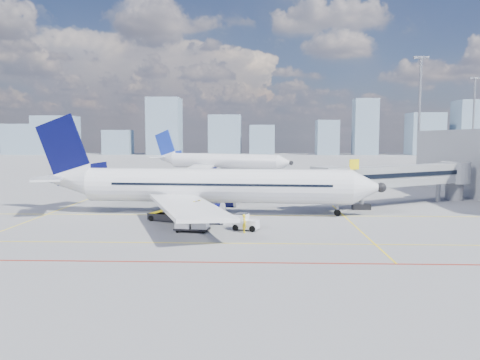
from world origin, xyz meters
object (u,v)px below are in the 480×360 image
object	(u,v)px
second_aircraft	(218,161)
ramp_worker	(245,224)
cargo_dolly	(192,222)
main_aircraft	(203,186)
belt_loader	(169,215)
baggage_tug	(245,222)

from	to	relation	value
second_aircraft	ramp_worker	size ratio (longest dim) A/B	19.68
cargo_dolly	main_aircraft	bearing A→B (deg)	98.58
main_aircraft	cargo_dolly	bearing A→B (deg)	-84.86
belt_loader	ramp_worker	world-z (taller)	belt_loader
belt_loader	main_aircraft	bearing A→B (deg)	81.32
ramp_worker	cargo_dolly	bearing A→B (deg)	93.30
ramp_worker	main_aircraft	bearing A→B (deg)	31.31
second_aircraft	belt_loader	world-z (taller)	second_aircraft
main_aircraft	baggage_tug	bearing A→B (deg)	-57.21
second_aircraft	baggage_tug	distance (m)	64.20
ramp_worker	baggage_tug	bearing A→B (deg)	5.49
second_aircraft	cargo_dolly	world-z (taller)	second_aircraft
cargo_dolly	belt_loader	size ratio (longest dim) A/B	0.58
second_aircraft	cargo_dolly	xyz separation A→B (m)	(2.82, -64.73, -2.25)
second_aircraft	belt_loader	bearing A→B (deg)	-66.89
main_aircraft	ramp_worker	world-z (taller)	main_aircraft
main_aircraft	second_aircraft	world-z (taller)	main_aircraft
main_aircraft	second_aircraft	distance (m)	54.39
main_aircraft	belt_loader	distance (m)	6.35
baggage_tug	cargo_dolly	world-z (taller)	cargo_dolly
baggage_tug	belt_loader	distance (m)	9.31
baggage_tug	cargo_dolly	distance (m)	5.04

